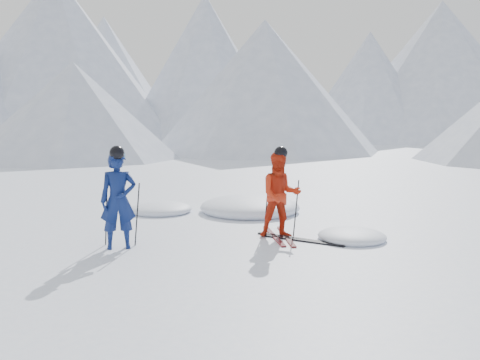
# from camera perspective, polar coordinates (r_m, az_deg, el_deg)

# --- Properties ---
(ground) EXTENTS (160.00, 160.00, 0.00)m
(ground) POSITION_cam_1_polar(r_m,az_deg,el_deg) (9.61, 9.13, -7.07)
(ground) COLOR white
(ground) RESTS_ON ground
(mountain_range) EXTENTS (106.15, 62.94, 15.53)m
(mountain_range) POSITION_cam_1_polar(r_m,az_deg,el_deg) (45.22, 16.79, 12.23)
(mountain_range) COLOR #B2BCD1
(mountain_range) RESTS_ON ground
(skier_blue) EXTENTS (0.74, 0.63, 1.73)m
(skier_blue) POSITION_cam_1_polar(r_m,az_deg,el_deg) (9.26, -13.51, -2.25)
(skier_blue) COLOR navy
(skier_blue) RESTS_ON ground
(skier_red) EXTENTS (0.95, 0.83, 1.67)m
(skier_red) POSITION_cam_1_polar(r_m,az_deg,el_deg) (9.89, 4.56, -1.67)
(skier_red) COLOR red
(skier_red) RESTS_ON ground
(pole_blue_left) EXTENTS (0.12, 0.08, 1.15)m
(pole_blue_left) POSITION_cam_1_polar(r_m,az_deg,el_deg) (9.56, -14.78, -3.75)
(pole_blue_left) COLOR black
(pole_blue_left) RESTS_ON ground
(pole_blue_right) EXTENTS (0.12, 0.07, 1.15)m
(pole_blue_right) POSITION_cam_1_polar(r_m,az_deg,el_deg) (9.44, -11.47, -3.79)
(pole_blue_right) COLOR black
(pole_blue_right) RESTS_ON ground
(pole_red_left) EXTENTS (0.11, 0.09, 1.11)m
(pole_red_left) POSITION_cam_1_polar(r_m,az_deg,el_deg) (10.20, 2.98, -2.97)
(pole_red_left) COLOR black
(pole_red_left) RESTS_ON ground
(pole_red_right) EXTENTS (0.11, 0.08, 1.11)m
(pole_red_right) POSITION_cam_1_polar(r_m,az_deg,el_deg) (10.06, 6.32, -3.15)
(pole_red_right) COLOR black
(pole_red_right) RESTS_ON ground
(ski_worn_left) EXTENTS (0.60, 1.65, 0.03)m
(ski_worn_left) POSITION_cam_1_polar(r_m,az_deg,el_deg) (10.05, 3.83, -6.28)
(ski_worn_left) COLOR black
(ski_worn_left) RESTS_ON ground
(ski_worn_right) EXTENTS (0.49, 1.67, 0.03)m
(ski_worn_right) POSITION_cam_1_polar(r_m,az_deg,el_deg) (10.03, 5.20, -6.32)
(ski_worn_right) COLOR black
(ski_worn_right) RESTS_ON ground
(ski_loose_a) EXTENTS (1.59, 0.78, 0.03)m
(ski_loose_a) POSITION_cam_1_polar(r_m,az_deg,el_deg) (9.88, 6.37, -6.54)
(ski_loose_a) COLOR black
(ski_loose_a) RESTS_ON ground
(ski_loose_b) EXTENTS (1.61, 0.72, 0.03)m
(ski_loose_b) POSITION_cam_1_polar(r_m,az_deg,el_deg) (9.73, 6.92, -6.76)
(ski_loose_b) COLOR black
(ski_loose_b) RESTS_ON ground
(snow_lumps) EXTENTS (5.93, 4.47, 0.55)m
(snow_lumps) POSITION_cam_1_polar(r_m,az_deg,el_deg) (12.34, 0.32, -3.86)
(snow_lumps) COLOR white
(snow_lumps) RESTS_ON ground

